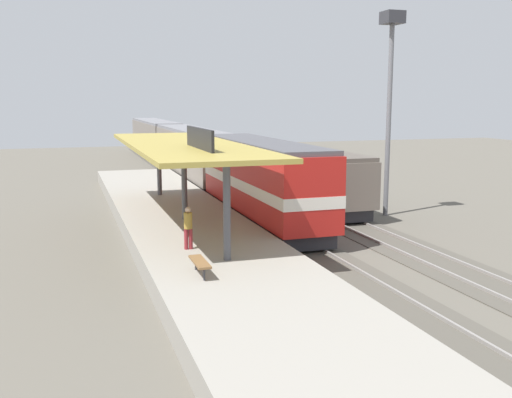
# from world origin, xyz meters

# --- Properties ---
(ground_plane) EXTENTS (120.00, 120.00, 0.00)m
(ground_plane) POSITION_xyz_m (2.00, 0.00, 0.00)
(ground_plane) COLOR #5B564C
(track_near) EXTENTS (3.20, 110.00, 0.16)m
(track_near) POSITION_xyz_m (0.00, 0.00, 0.03)
(track_near) COLOR #4E4941
(track_near) RESTS_ON ground
(track_far) EXTENTS (3.20, 110.00, 0.16)m
(track_far) POSITION_xyz_m (4.60, 0.00, 0.03)
(track_far) COLOR #4E4941
(track_far) RESTS_ON ground
(platform) EXTENTS (6.00, 44.00, 0.90)m
(platform) POSITION_xyz_m (-4.60, 0.00, 0.45)
(platform) COLOR gray
(platform) RESTS_ON ground
(station_canopy) EXTENTS (5.20, 18.00, 4.70)m
(station_canopy) POSITION_xyz_m (-4.60, -0.09, 4.53)
(station_canopy) COLOR #47474C
(station_canopy) RESTS_ON platform
(platform_bench) EXTENTS (0.44, 1.70, 0.50)m
(platform_bench) POSITION_xyz_m (-6.00, -9.59, 1.34)
(platform_bench) COLOR #333338
(platform_bench) RESTS_ON platform
(locomotive) EXTENTS (2.93, 14.43, 4.44)m
(locomotive) POSITION_xyz_m (0.00, 1.62, 2.41)
(locomotive) COLOR #28282D
(locomotive) RESTS_ON track_near
(passenger_carriage_front) EXTENTS (2.90, 20.00, 4.24)m
(passenger_carriage_front) POSITION_xyz_m (0.00, 19.62, 2.31)
(passenger_carriage_front) COLOR #28282D
(passenger_carriage_front) RESTS_ON track_near
(passenger_carriage_rear) EXTENTS (2.90, 20.00, 4.24)m
(passenger_carriage_rear) POSITION_xyz_m (0.00, 40.42, 2.31)
(passenger_carriage_rear) COLOR #28282D
(passenger_carriage_rear) RESTS_ON track_near
(freight_car) EXTENTS (2.80, 12.00, 3.54)m
(freight_car) POSITION_xyz_m (4.60, 5.29, 1.97)
(freight_car) COLOR #28282D
(freight_car) RESTS_ON track_far
(light_mast) EXTENTS (1.10, 1.10, 11.70)m
(light_mast) POSITION_xyz_m (7.80, 1.77, 8.40)
(light_mast) COLOR slate
(light_mast) RESTS_ON ground
(person_waiting) EXTENTS (0.34, 0.34, 1.71)m
(person_waiting) POSITION_xyz_m (-5.65, -5.99, 1.85)
(person_waiting) COLOR maroon
(person_waiting) RESTS_ON platform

